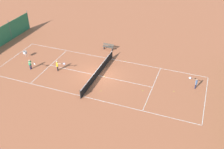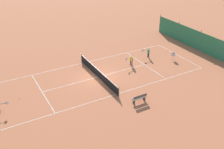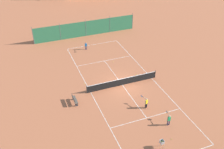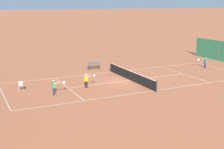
# 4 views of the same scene
# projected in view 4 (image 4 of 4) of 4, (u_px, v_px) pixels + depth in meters

# --- Properties ---
(ground_plane) EXTENTS (600.00, 600.00, 0.00)m
(ground_plane) POSITION_uv_depth(u_px,v_px,m) (131.00, 80.00, 30.57)
(ground_plane) COLOR #B7603D
(court_line_markings) EXTENTS (8.25, 23.85, 0.01)m
(court_line_markings) POSITION_uv_depth(u_px,v_px,m) (131.00, 80.00, 30.57)
(court_line_markings) COLOR white
(court_line_markings) RESTS_ON ground
(tennis_net) EXTENTS (9.18, 0.08, 1.06)m
(tennis_net) POSITION_uv_depth(u_px,v_px,m) (131.00, 75.00, 30.46)
(tennis_net) COLOR #2D2D2D
(tennis_net) RESTS_ON ground
(player_near_baseline) EXTENTS (0.43, 1.11, 1.30)m
(player_near_baseline) POSITION_uv_depth(u_px,v_px,m) (87.00, 80.00, 27.74)
(player_near_baseline) COLOR black
(player_near_baseline) RESTS_ON ground
(player_far_baseline) EXTENTS (0.45, 1.05, 1.29)m
(player_far_baseline) POSITION_uv_depth(u_px,v_px,m) (54.00, 86.00, 25.63)
(player_far_baseline) COLOR #23284C
(player_far_baseline) RESTS_ON ground
(player_near_service) EXTENTS (0.57, 0.97, 1.21)m
(player_near_service) POSITION_uv_depth(u_px,v_px,m) (205.00, 62.00, 36.22)
(player_near_service) COLOR #23284C
(player_near_service) RESTS_ON ground
(tennis_ball_mid_court) EXTENTS (0.07, 0.07, 0.07)m
(tennis_ball_mid_court) POSITION_uv_depth(u_px,v_px,m) (137.00, 79.00, 30.94)
(tennis_ball_mid_court) COLOR #CCE033
(tennis_ball_mid_court) RESTS_ON ground
(tennis_ball_near_corner) EXTENTS (0.07, 0.07, 0.07)m
(tennis_ball_near_corner) POSITION_uv_depth(u_px,v_px,m) (158.00, 85.00, 28.88)
(tennis_ball_near_corner) COLOR #CCE033
(tennis_ball_near_corner) RESTS_ON ground
(tennis_ball_service_box) EXTENTS (0.07, 0.07, 0.07)m
(tennis_ball_service_box) POSITION_uv_depth(u_px,v_px,m) (199.00, 71.00, 34.31)
(tennis_ball_service_box) COLOR #CCE033
(tennis_ball_service_box) RESTS_ON ground
(tennis_ball_alley_left) EXTENTS (0.07, 0.07, 0.07)m
(tennis_ball_alley_left) POSITION_uv_depth(u_px,v_px,m) (30.00, 95.00, 25.66)
(tennis_ball_alley_left) COLOR #CCE033
(tennis_ball_alley_left) RESTS_ON ground
(tennis_ball_far_corner) EXTENTS (0.07, 0.07, 0.07)m
(tennis_ball_far_corner) POSITION_uv_depth(u_px,v_px,m) (183.00, 76.00, 32.06)
(tennis_ball_far_corner) COLOR #CCE033
(tennis_ball_far_corner) RESTS_ON ground
(tennis_ball_by_net_left) EXTENTS (0.07, 0.07, 0.07)m
(tennis_ball_by_net_left) POSITION_uv_depth(u_px,v_px,m) (127.00, 70.00, 35.12)
(tennis_ball_by_net_left) COLOR #CCE033
(tennis_ball_by_net_left) RESTS_ON ground
(tennis_ball_by_net_right) EXTENTS (0.07, 0.07, 0.07)m
(tennis_ball_by_net_right) POSITION_uv_depth(u_px,v_px,m) (203.00, 80.00, 30.69)
(tennis_ball_by_net_right) COLOR #CCE033
(tennis_ball_by_net_right) RESTS_ON ground
(ball_hopper) EXTENTS (0.36, 0.36, 0.89)m
(ball_hopper) POSITION_uv_depth(u_px,v_px,m) (20.00, 84.00, 26.55)
(ball_hopper) COLOR #B7B7BC
(ball_hopper) RESTS_ON ground
(courtside_bench) EXTENTS (0.36, 1.50, 0.84)m
(courtside_bench) POSITION_uv_depth(u_px,v_px,m) (94.00, 65.00, 35.51)
(courtside_bench) COLOR #51473D
(courtside_bench) RESTS_ON ground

